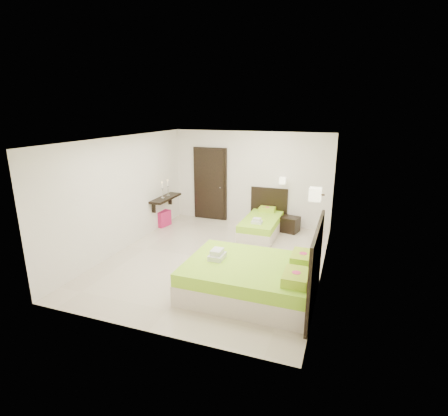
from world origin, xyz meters
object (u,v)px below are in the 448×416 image
(bed_single, at_px, (262,224))
(nightstand, at_px, (290,224))
(bed_double, at_px, (255,278))
(ottoman, at_px, (161,218))

(bed_single, distance_m, nightstand, 0.77)
(bed_single, distance_m, bed_double, 3.20)
(ottoman, bearing_deg, nightstand, 11.32)
(bed_double, bearing_deg, bed_single, 101.60)
(bed_single, relative_size, nightstand, 3.75)
(bed_single, bearing_deg, ottoman, -173.61)
(ottoman, bearing_deg, bed_double, -38.83)
(bed_single, xyz_separation_m, bed_double, (0.64, -3.14, 0.07))
(nightstand, bearing_deg, ottoman, -154.92)
(nightstand, distance_m, ottoman, 3.59)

